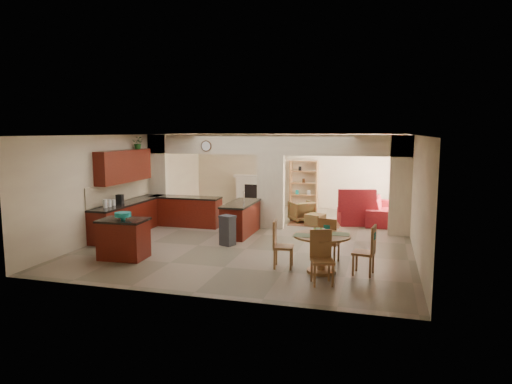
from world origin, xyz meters
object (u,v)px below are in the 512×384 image
(kitchen_island, at_px, (124,239))
(armchair, at_px, (302,211))
(dining_table, at_px, (322,248))
(sofa, at_px, (384,210))

(kitchen_island, relative_size, armchair, 1.50)
(dining_table, xyz_separation_m, sofa, (1.25, 5.96, -0.14))
(kitchen_island, height_order, dining_table, kitchen_island)
(dining_table, distance_m, armchair, 5.37)
(sofa, distance_m, armchair, 2.67)
(kitchen_island, distance_m, armchair, 6.24)
(sofa, xyz_separation_m, armchair, (-2.56, -0.76, -0.05))
(armchair, bearing_deg, dining_table, 70.17)
(sofa, relative_size, armchair, 3.62)
(kitchen_island, height_order, armchair, kitchen_island)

